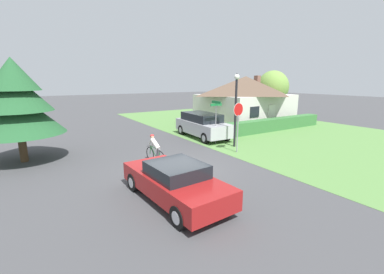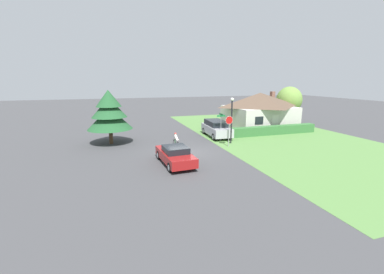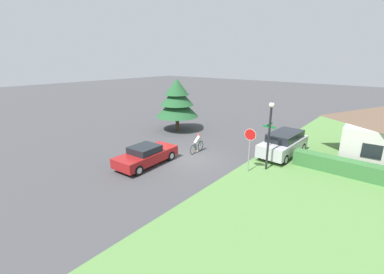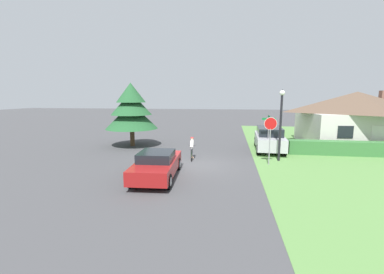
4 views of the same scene
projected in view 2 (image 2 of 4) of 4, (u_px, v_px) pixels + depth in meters
ground_plane at (185, 153)px, 22.02m from camera, size 140.00×140.00×0.00m
grass_verge_right at (274, 135)px, 29.19m from camera, size 16.00×36.00×0.01m
cottage_house at (259, 110)px, 33.39m from camera, size 9.02×7.43×4.61m
hedge_row at (273, 130)px, 29.35m from camera, size 10.85×0.90×0.99m
sedan_left_lane at (175, 155)px, 18.97m from camera, size 2.16×4.72×1.38m
cyclist at (176, 141)px, 23.19m from camera, size 0.44×1.84×1.46m
parked_suv_right at (216, 128)px, 28.17m from camera, size 2.21×5.04×1.78m
stop_sign at (229, 125)px, 23.63m from camera, size 0.75×0.08×2.89m
street_lamp at (232, 115)px, 24.71m from camera, size 0.33×0.33×4.55m
street_name_sign at (221, 122)px, 25.91m from camera, size 0.90×0.90×2.83m
conifer_tall_near at (109, 112)px, 24.61m from camera, size 4.27×4.27×5.22m
deciduous_tree_right at (289, 100)px, 36.10m from camera, size 3.52×3.52×5.21m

